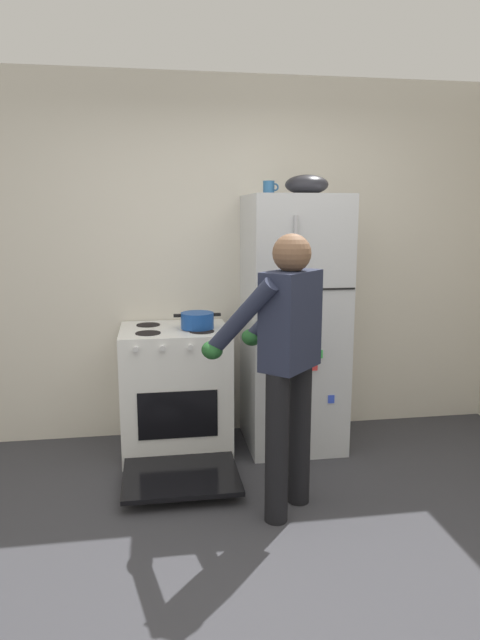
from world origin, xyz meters
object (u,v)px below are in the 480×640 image
Objects in this scene: mixing_bowl at (307,185)px; person_cook at (284,350)px; refrigerator at (293,323)px; stove_range at (176,392)px; red_pot at (197,320)px; coffee_mug at (269,188)px.

person_cook is at bearing -111.40° from mixing_bowl.
refrigerator is 0.98m from stove_range.
refrigerator is at bearing -179.79° from mixing_bowl.
red_pot is (0.16, -0.03, 0.52)m from stove_range.
mixing_bowl is (0.94, 0.02, 1.46)m from stove_range.
stove_range is 1.20m from person_cook.
refrigerator is 6.05× the size of mixing_bowl.
refrigerator is 0.99m from mixing_bowl.
coffee_mug reaches higher than person_cook.
refrigerator reaches higher than person_cook.
stove_range is at bearing -174.34° from coffee_mug.
coffee_mug reaches higher than red_pot.
red_pot is 1.22m from mixing_bowl.
coffee_mug is at bearing 5.66° from stove_range.
refrigerator is at bearing 1.17° from stove_range.
refrigerator is 0.98m from coffee_mug.
coffee_mug is 0.26m from mixing_bowl.
stove_range is 1.74m from mixing_bowl.
person_cook is at bearing -58.40° from stove_range.
person_cook is 1.39m from mixing_bowl.
refrigerator is at bearing -15.83° from coffee_mug.
refrigerator reaches higher than stove_range.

